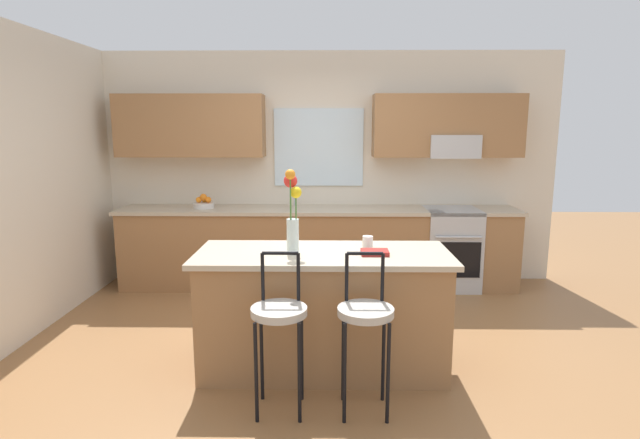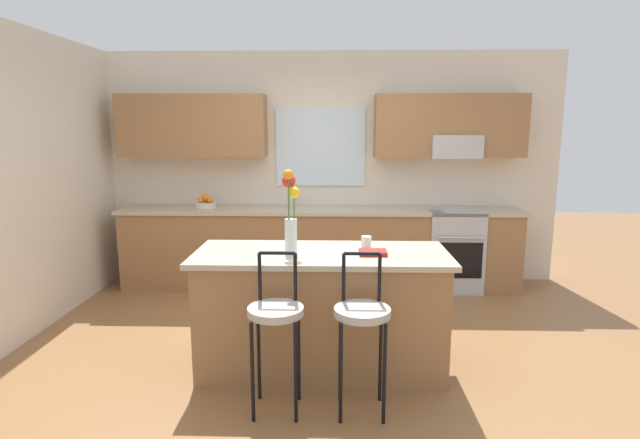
# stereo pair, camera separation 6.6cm
# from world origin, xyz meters

# --- Properties ---
(ground_plane) EXTENTS (14.00, 14.00, 0.00)m
(ground_plane) POSITION_xyz_m (0.00, 0.00, 0.00)
(ground_plane) COLOR olive
(wall_left) EXTENTS (0.12, 4.60, 2.70)m
(wall_left) POSITION_xyz_m (-2.56, 0.30, 1.35)
(wall_left) COLOR beige
(wall_left) RESTS_ON ground
(back_wall_assembly) EXTENTS (5.60, 0.50, 2.70)m
(back_wall_assembly) POSITION_xyz_m (0.03, 1.99, 1.51)
(back_wall_assembly) COLOR beige
(back_wall_assembly) RESTS_ON ground
(counter_run) EXTENTS (4.56, 0.64, 0.92)m
(counter_run) POSITION_xyz_m (-0.00, 1.70, 0.47)
(counter_run) COLOR #996B42
(counter_run) RESTS_ON ground
(sink_faucet) EXTENTS (0.02, 0.13, 0.23)m
(sink_faucet) POSITION_xyz_m (-0.28, 1.84, 1.06)
(sink_faucet) COLOR #B7BABC
(sink_faucet) RESTS_ON counter_run
(oven_range) EXTENTS (0.60, 0.64, 0.92)m
(oven_range) POSITION_xyz_m (1.53, 1.68, 0.46)
(oven_range) COLOR #B7BABC
(oven_range) RESTS_ON ground
(kitchen_island) EXTENTS (1.89, 0.77, 0.92)m
(kitchen_island) POSITION_xyz_m (0.07, -0.35, 0.46)
(kitchen_island) COLOR #996B42
(kitchen_island) RESTS_ON ground
(bar_stool_near) EXTENTS (0.36, 0.36, 1.04)m
(bar_stool_near) POSITION_xyz_m (-0.20, -0.95, 0.64)
(bar_stool_near) COLOR black
(bar_stool_near) RESTS_ON ground
(bar_stool_middle) EXTENTS (0.36, 0.36, 1.04)m
(bar_stool_middle) POSITION_xyz_m (0.35, -0.95, 0.64)
(bar_stool_middle) COLOR black
(bar_stool_middle) RESTS_ON ground
(flower_vase) EXTENTS (0.13, 0.16, 0.62)m
(flower_vase) POSITION_xyz_m (-0.15, -0.40, 1.24)
(flower_vase) COLOR silver
(flower_vase) RESTS_ON kitchen_island
(mug_ceramic) EXTENTS (0.08, 0.08, 0.09)m
(mug_ceramic) POSITION_xyz_m (0.42, -0.21, 0.97)
(mug_ceramic) COLOR silver
(mug_ceramic) RESTS_ON kitchen_island
(cookbook) EXTENTS (0.20, 0.15, 0.03)m
(cookbook) POSITION_xyz_m (0.45, -0.42, 0.94)
(cookbook) COLOR maroon
(cookbook) RESTS_ON kitchen_island
(fruit_bowl_oranges) EXTENTS (0.24, 0.24, 0.16)m
(fruit_bowl_oranges) POSITION_xyz_m (-1.32, 1.70, 0.97)
(fruit_bowl_oranges) COLOR silver
(fruit_bowl_oranges) RESTS_ON counter_run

